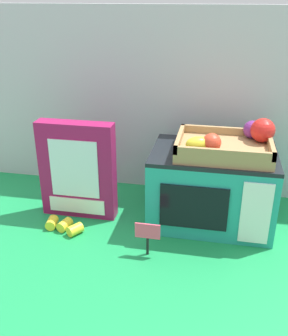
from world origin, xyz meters
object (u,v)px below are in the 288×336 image
price_sign (148,234)px  food_groups_crate (229,144)px  loose_toy_banana (64,226)px  toy_microwave (211,187)px  cookie_set_box (78,170)px

price_sign → food_groups_crate: bearing=46.3°
loose_toy_banana → toy_microwave: bearing=19.0°
cookie_set_box → price_sign: size_ratio=3.15×
toy_microwave → food_groups_crate: size_ratio=1.32×
toy_microwave → loose_toy_banana: bearing=-161.0°
cookie_set_box → price_sign: (0.26, -0.18, -0.09)m
toy_microwave → food_groups_crate: 0.15m
food_groups_crate → price_sign: food_groups_crate is taller
food_groups_crate → cookie_set_box: (-0.46, -0.03, -0.11)m
loose_toy_banana → cookie_set_box: bearing=81.5°
food_groups_crate → price_sign: 0.35m
toy_microwave → cookie_set_box: (-0.42, -0.04, 0.04)m
price_sign → loose_toy_banana: size_ratio=0.78×
cookie_set_box → price_sign: cookie_set_box is taller
toy_microwave → cookie_set_box: cookie_set_box is taller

